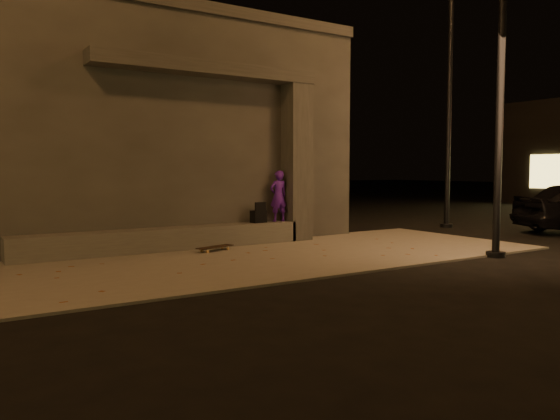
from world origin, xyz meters
TOP-DOWN VIEW (x-y plane):
  - ground at (0.00, 0.00)m, footprint 120.00×120.00m
  - sidewalk at (0.00, 2.00)m, footprint 11.00×4.40m
  - building at (-1.00, 6.49)m, footprint 9.00×5.10m
  - ledge at (-1.50, 3.75)m, footprint 6.00×0.55m
  - column at (1.70, 3.75)m, footprint 0.55×0.55m
  - canopy at (-0.50, 3.80)m, footprint 5.00×0.70m
  - skateboarder at (1.20, 3.75)m, footprint 0.44×0.30m
  - backpack at (0.67, 3.75)m, footprint 0.35×0.24m
  - skateboard at (-0.72, 3.10)m, footprint 0.87×0.46m
  - street_lamp_0 at (3.62, -0.26)m, footprint 0.36×0.36m
  - street_lamp_2 at (7.16, 3.97)m, footprint 0.36×0.36m

SIDE VIEW (x-z plane):
  - ground at x=0.00m, z-range 0.00..0.00m
  - sidewalk at x=0.00m, z-range 0.00..0.04m
  - skateboard at x=-0.72m, z-range 0.07..0.16m
  - ledge at x=-1.50m, z-range 0.04..0.49m
  - backpack at x=0.67m, z-range 0.42..0.88m
  - skateboarder at x=1.20m, z-range 0.49..1.66m
  - column at x=1.70m, z-range 0.04..3.64m
  - building at x=-1.00m, z-range -0.01..5.22m
  - canopy at x=-0.50m, z-range 3.64..3.92m
  - street_lamp_0 at x=3.62m, z-range 0.50..8.23m
  - street_lamp_2 at x=7.16m, z-range 0.50..8.65m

